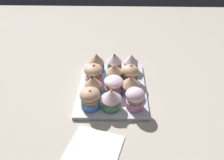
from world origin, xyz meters
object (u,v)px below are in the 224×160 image
cupcake_10 (94,73)px  cupcake_11 (97,62)px  cupcake_2 (130,74)px  cupcake_5 (114,85)px  cupcake_9 (93,85)px  cupcake_1 (131,85)px  cupcake_4 (111,99)px  cupcake_8 (90,98)px  napkin (92,152)px  baking_tray (112,88)px  cupcake_3 (131,62)px  cupcake_0 (135,98)px  cupcake_7 (114,62)px  cupcake_6 (114,73)px

cupcake_10 → cupcake_11: 7.03cm
cupcake_2 → cupcake_5: cupcake_2 is taller
cupcake_2 → cupcake_9: size_ratio=0.92×
cupcake_2 → cupcake_9: cupcake_9 is taller
cupcake_1 → cupcake_2: size_ratio=1.05×
cupcake_4 → cupcake_11: 21.17cm
cupcake_9 → cupcake_11: cupcake_9 is taller
cupcake_9 → cupcake_10: 6.99cm
cupcake_8 → napkin: 16.80cm
cupcake_4 → cupcake_5: bearing=-5.9°
baking_tray → cupcake_3: size_ratio=4.34×
cupcake_0 → cupcake_4: same height
cupcake_4 → napkin: 17.10cm
cupcake_7 → cupcake_6: bearing=-179.7°
cupcake_1 → napkin: bearing=154.9°
cupcake_6 → cupcake_9: bearing=137.5°
cupcake_9 → cupcake_0: bearing=-114.2°
cupcake_9 → cupcake_10: cupcake_9 is taller
cupcake_1 → cupcake_7: 14.61cm
baking_tray → cupcake_11: cupcake_11 is taller
cupcake_8 → cupcake_11: size_ratio=0.96×
cupcake_1 → cupcake_11: cupcake_11 is taller
napkin → cupcake_0: bearing=-36.0°
cupcake_5 → cupcake_9: bearing=101.1°
cupcake_0 → cupcake_9: bearing=65.8°
cupcake_0 → cupcake_6: size_ratio=0.99×
cupcake_1 → cupcake_9: bearing=92.7°
cupcake_0 → cupcake_6: 15.05cm
cupcake_0 → cupcake_4: 7.48cm
cupcake_0 → cupcake_7: (20.13, 6.64, 0.19)cm
cupcake_10 → cupcake_2: bearing=-88.1°
baking_tray → cupcake_7: size_ratio=3.84×
cupcake_2 → cupcake_6: size_ratio=0.97×
cupcake_3 → cupcake_4: size_ratio=0.97×
cupcake_8 → cupcake_6: bearing=-27.7°
cupcake_0 → cupcake_8: 13.79cm
cupcake_2 → cupcake_3: 7.30cm
baking_tray → cupcake_11: 12.49cm
cupcake_3 → cupcake_0: bearing=-179.1°
cupcake_1 → baking_tray: bearing=61.2°
baking_tray → cupcake_11: bearing=31.6°
cupcake_9 → cupcake_1: bearing=-87.3°
cupcake_1 → cupcake_6: size_ratio=1.02×
cupcake_8 → napkin: size_ratio=0.49×
cupcake_5 → cupcake_6: cupcake_6 is taller
cupcake_6 → napkin: (-29.73, 5.15, -4.44)cm
cupcake_5 → cupcake_11: (12.65, 6.75, 0.66)cm
cupcake_5 → cupcake_11: 14.35cm
cupcake_7 → cupcake_9: 15.65cm
cupcake_3 → cupcake_8: (-20.87, 13.47, 0.00)cm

